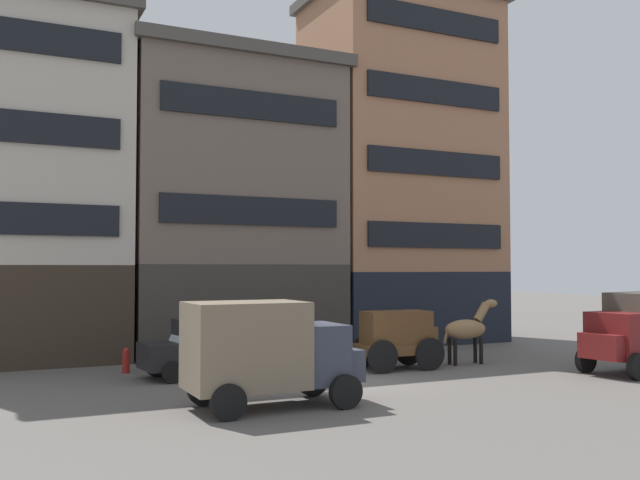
{
  "coord_description": "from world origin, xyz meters",
  "views": [
    {
      "loc": [
        -9.71,
        -18.34,
        3.44
      ],
      "look_at": [
        0.01,
        1.99,
        4.36
      ],
      "focal_mm": 38.75,
      "sensor_mm": 36.0,
      "label": 1
    }
  ],
  "objects_px": {
    "delivery_truck_near": "(268,350)",
    "draft_horse": "(468,329)",
    "sedan_dark": "(202,348)",
    "pedestrian_officer": "(285,336)",
    "fire_hydrant_curbside": "(126,360)",
    "cargo_wagon": "(398,335)"
  },
  "relations": [
    {
      "from": "delivery_truck_near",
      "to": "pedestrian_officer",
      "type": "xyz_separation_m",
      "value": [
        3.46,
        7.2,
        -0.44
      ]
    },
    {
      "from": "delivery_truck_near",
      "to": "sedan_dark",
      "type": "distance_m",
      "value": 5.57
    },
    {
      "from": "cargo_wagon",
      "to": "fire_hydrant_curbside",
      "type": "relative_size",
      "value": 3.58
    },
    {
      "from": "delivery_truck_near",
      "to": "fire_hydrant_curbside",
      "type": "relative_size",
      "value": 5.25
    },
    {
      "from": "delivery_truck_near",
      "to": "draft_horse",
      "type": "bearing_deg",
      "value": 24.15
    },
    {
      "from": "cargo_wagon",
      "to": "fire_hydrant_curbside",
      "type": "height_order",
      "value": "cargo_wagon"
    },
    {
      "from": "draft_horse",
      "to": "fire_hydrant_curbside",
      "type": "bearing_deg",
      "value": 164.7
    },
    {
      "from": "cargo_wagon",
      "to": "pedestrian_officer",
      "type": "relative_size",
      "value": 1.65
    },
    {
      "from": "pedestrian_officer",
      "to": "fire_hydrant_curbside",
      "type": "height_order",
      "value": "pedestrian_officer"
    },
    {
      "from": "delivery_truck_near",
      "to": "pedestrian_officer",
      "type": "height_order",
      "value": "delivery_truck_near"
    },
    {
      "from": "draft_horse",
      "to": "sedan_dark",
      "type": "distance_m",
      "value": 9.5
    },
    {
      "from": "cargo_wagon",
      "to": "delivery_truck_near",
      "type": "distance_m",
      "value": 7.6
    },
    {
      "from": "draft_horse",
      "to": "delivery_truck_near",
      "type": "relative_size",
      "value": 0.54
    },
    {
      "from": "sedan_dark",
      "to": "fire_hydrant_curbside",
      "type": "xyz_separation_m",
      "value": [
        -2.06,
        1.75,
        -0.49
      ]
    },
    {
      "from": "delivery_truck_near",
      "to": "fire_hydrant_curbside",
      "type": "distance_m",
      "value": 7.68
    },
    {
      "from": "cargo_wagon",
      "to": "sedan_dark",
      "type": "xyz_separation_m",
      "value": [
        -6.45,
        1.38,
        -0.23
      ]
    },
    {
      "from": "pedestrian_officer",
      "to": "fire_hydrant_curbside",
      "type": "distance_m",
      "value": 5.64
    },
    {
      "from": "cargo_wagon",
      "to": "delivery_truck_near",
      "type": "bearing_deg",
      "value": -146.69
    },
    {
      "from": "fire_hydrant_curbside",
      "to": "delivery_truck_near",
      "type": "bearing_deg",
      "value": -73.59
    },
    {
      "from": "cargo_wagon",
      "to": "sedan_dark",
      "type": "relative_size",
      "value": 0.77
    },
    {
      "from": "pedestrian_officer",
      "to": "draft_horse",
      "type": "bearing_deg",
      "value": -27.46
    },
    {
      "from": "delivery_truck_near",
      "to": "pedestrian_officer",
      "type": "distance_m",
      "value": 8.01
    }
  ]
}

